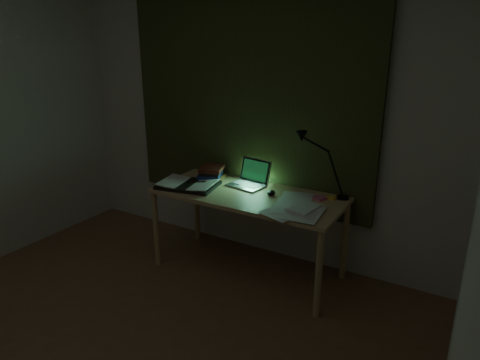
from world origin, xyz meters
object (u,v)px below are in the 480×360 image
object	(u,v)px
laptop	(246,174)
desk_lamp	(345,167)
open_textbook	(188,184)
loose_papers	(297,206)
desk	(248,233)
book_stack	(211,173)

from	to	relation	value
laptop	desk_lamp	bearing A→B (deg)	18.14
laptop	open_textbook	distance (m)	0.47
open_textbook	loose_papers	xyz separation A→B (m)	(0.93, 0.04, -0.01)
loose_papers	desk_lamp	bearing A→B (deg)	55.44
laptop	desk_lamp	distance (m)	0.78
desk	loose_papers	distance (m)	0.57
book_stack	laptop	bearing A→B (deg)	-2.07
open_textbook	loose_papers	distance (m)	0.94
book_stack	loose_papers	bearing A→B (deg)	-13.80
laptop	book_stack	world-z (taller)	laptop
desk	desk_lamp	size ratio (longest dim) A/B	3.00
open_textbook	book_stack	size ratio (longest dim) A/B	2.11
loose_papers	desk_lamp	xyz separation A→B (m)	(0.23, 0.33, 0.24)
desk	desk_lamp	bearing A→B (deg)	21.25
laptop	book_stack	xyz separation A→B (m)	(-0.35, 0.01, -0.04)
desk	laptop	world-z (taller)	laptop
open_textbook	book_stack	world-z (taller)	book_stack
open_textbook	desk_lamp	distance (m)	1.24
desk_lamp	desk	bearing A→B (deg)	-157.13
desk	loose_papers	size ratio (longest dim) A/B	3.71
loose_papers	open_textbook	bearing A→B (deg)	-177.77
laptop	open_textbook	world-z (taller)	laptop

